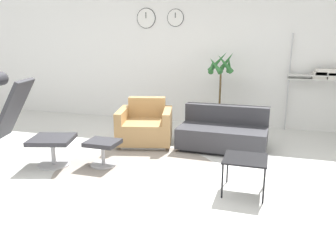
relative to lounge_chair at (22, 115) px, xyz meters
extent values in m
plane|color=silver|center=(1.70, 0.38, -0.72)|extent=(12.00, 12.00, 0.00)
cube|color=white|center=(1.70, 3.22, 0.68)|extent=(12.00, 0.06, 2.80)
cylinder|color=black|center=(0.59, 3.18, 1.44)|extent=(0.41, 0.01, 0.41)
cylinder|color=white|center=(0.59, 3.18, 1.44)|extent=(0.39, 0.02, 0.39)
cube|color=black|center=(0.59, 3.17, 1.50)|extent=(0.01, 0.01, 0.12)
cylinder|color=black|center=(1.23, 3.18, 1.44)|extent=(0.35, 0.01, 0.35)
cylinder|color=white|center=(1.23, 3.18, 1.44)|extent=(0.33, 0.02, 0.33)
cube|color=black|center=(1.23, 3.17, 1.49)|extent=(0.01, 0.01, 0.10)
cylinder|color=gray|center=(1.56, 0.24, -0.72)|extent=(2.20, 2.20, 0.01)
cylinder|color=#BCBCC1|center=(0.36, 0.11, -0.71)|extent=(0.55, 0.55, 0.02)
cylinder|color=#BCBCC1|center=(0.36, 0.11, -0.54)|extent=(0.06, 0.06, 0.31)
cube|color=#2D2D33|center=(0.36, 0.11, -0.35)|extent=(0.69, 0.67, 0.06)
cube|color=#2D2D33|center=(-0.12, -0.03, 0.07)|extent=(0.61, 0.65, 0.81)
cylinder|color=#BCBCC1|center=(1.02, 0.31, -0.71)|extent=(0.36, 0.36, 0.02)
cylinder|color=#BCBCC1|center=(1.02, 0.31, -0.56)|extent=(0.05, 0.05, 0.28)
cube|color=#2D2D33|center=(1.02, 0.31, -0.39)|extent=(0.44, 0.37, 0.06)
cube|color=silver|center=(1.22, 1.42, -0.69)|extent=(0.86, 0.83, 0.06)
cube|color=#AD8451|center=(1.22, 1.42, -0.49)|extent=(0.82, 0.95, 0.34)
cube|color=#AD8451|center=(1.14, 1.73, -0.15)|extent=(0.66, 0.33, 0.35)
cube|color=#AD8451|center=(1.58, 1.51, -0.39)|extent=(0.32, 0.83, 0.53)
cube|color=#AD8451|center=(0.85, 1.33, -0.39)|extent=(0.32, 0.83, 0.53)
cube|color=black|center=(2.50, 1.52, -0.70)|extent=(1.25, 0.71, 0.05)
cube|color=#333338|center=(2.50, 1.52, -0.51)|extent=(1.39, 0.84, 0.32)
cube|color=#333338|center=(2.51, 1.82, -0.20)|extent=(1.37, 0.24, 0.29)
cube|color=black|center=(2.96, 0.02, -0.32)|extent=(0.48, 0.48, 0.02)
cylinder|color=black|center=(2.75, -0.20, -0.52)|extent=(0.02, 0.02, 0.40)
cylinder|color=black|center=(3.18, -0.20, -0.52)|extent=(0.02, 0.02, 0.40)
cylinder|color=black|center=(2.75, 0.24, -0.52)|extent=(0.02, 0.02, 0.40)
cylinder|color=black|center=(3.18, 0.24, -0.52)|extent=(0.02, 0.02, 0.40)
cylinder|color=silver|center=(2.27, 2.62, -0.58)|extent=(0.32, 0.32, 0.29)
cylinder|color=#382819|center=(2.27, 2.62, -0.44)|extent=(0.29, 0.29, 0.02)
cylinder|color=brown|center=(2.27, 2.62, 0.00)|extent=(0.04, 0.04, 0.86)
cone|color=#2D6B33|center=(2.41, 2.63, 0.55)|extent=(0.14, 0.36, 0.33)
cone|color=#2D6B33|center=(2.35, 2.74, 0.59)|extent=(0.37, 0.28, 0.41)
cone|color=#2D6B33|center=(2.19, 2.76, 0.60)|extent=(0.40, 0.28, 0.41)
cone|color=#2D6B33|center=(2.11, 2.61, 0.52)|extent=(0.13, 0.39, 0.28)
cone|color=#2D6B33|center=(2.18, 2.50, 0.54)|extent=(0.34, 0.29, 0.32)
cone|color=#2D6B33|center=(2.36, 2.51, 0.58)|extent=(0.34, 0.29, 0.37)
cylinder|color=#BCBCC1|center=(3.50, 3.12, 0.20)|extent=(0.03, 0.03, 1.84)
cube|color=silver|center=(4.13, 3.00, 0.30)|extent=(1.31, 0.28, 0.02)
cube|color=silver|center=(4.13, 3.00, 0.37)|extent=(1.31, 0.28, 0.02)
cube|color=beige|center=(4.27, 2.99, 0.37)|extent=(0.26, 0.24, 0.11)
cube|color=silver|center=(4.21, 2.99, 0.43)|extent=(0.57, 0.24, 0.11)
cube|color=#B7B2A8|center=(4.00, 2.99, 0.37)|extent=(0.23, 0.24, 0.13)
camera|label=1|loc=(3.17, -3.53, 0.94)|focal=35.00mm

